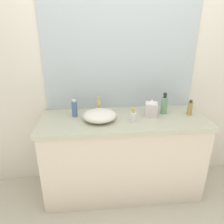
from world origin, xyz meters
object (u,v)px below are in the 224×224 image
(lotion_bottle, at_px, (190,108))
(tissue_box, at_px, (151,109))
(sink_basin, at_px, (100,115))
(perfume_bottle, at_px, (133,116))
(spray_can, at_px, (75,108))
(soap_dispenser, at_px, (164,104))

(lotion_bottle, distance_m, tissue_box, 0.40)
(sink_basin, xyz_separation_m, tissue_box, (0.52, 0.06, 0.03))
(lotion_bottle, relative_size, perfume_bottle, 1.11)
(lotion_bottle, distance_m, spray_can, 1.16)
(soap_dispenser, distance_m, lotion_bottle, 0.26)
(soap_dispenser, bearing_deg, tissue_box, -160.00)
(lotion_bottle, height_order, spray_can, spray_can)
(sink_basin, bearing_deg, spray_can, 155.04)
(sink_basin, height_order, soap_dispenser, soap_dispenser)
(lotion_bottle, bearing_deg, perfume_bottle, -170.21)
(soap_dispenser, bearing_deg, sink_basin, -170.63)
(sink_basin, relative_size, spray_can, 1.84)
(soap_dispenser, height_order, lotion_bottle, soap_dispenser)
(tissue_box, bearing_deg, spray_can, 175.73)
(sink_basin, distance_m, spray_can, 0.27)
(soap_dispenser, bearing_deg, perfume_bottle, -154.71)
(sink_basin, distance_m, soap_dispenser, 0.68)
(soap_dispenser, distance_m, tissue_box, 0.16)
(perfume_bottle, bearing_deg, lotion_bottle, 9.79)
(sink_basin, distance_m, perfume_bottle, 0.32)
(sink_basin, relative_size, perfume_bottle, 2.28)
(lotion_bottle, bearing_deg, spray_can, 176.74)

